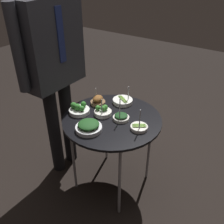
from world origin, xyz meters
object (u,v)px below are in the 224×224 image
bowl_spinach_mid_right (89,127)px  waiter_figure (52,54)px  serving_cart (112,123)px  bowl_spinach_back_right (121,117)px  bowl_broccoli_back_left (103,111)px  bowl_asparagus_front_right (123,101)px  bowl_broccoli_mid_left (79,109)px  bowl_asparagus_center (139,127)px  bowl_roast_near_rim (98,101)px

bowl_spinach_mid_right → waiter_figure: 0.58m
serving_cart → waiter_figure: waiter_figure is taller
bowl_spinach_back_right → bowl_broccoli_back_left: 0.15m
bowl_spinach_mid_right → bowl_broccoli_back_left: size_ratio=1.22×
serving_cart → bowl_asparagus_front_right: bowl_asparagus_front_right is taller
bowl_broccoli_back_left → waiter_figure: bearing=98.4°
waiter_figure → bowl_asparagus_front_right: bearing=-56.4°
serving_cart → bowl_broccoli_back_left: size_ratio=4.88×
bowl_broccoli_mid_left → waiter_figure: size_ratio=0.09×
bowl_broccoli_back_left → bowl_asparagus_center: (-0.01, -0.30, -0.01)m
waiter_figure → bowl_broccoli_mid_left: bearing=-95.0°
bowl_spinach_back_right → bowl_broccoli_mid_left: 0.32m
serving_cart → bowl_roast_near_rim: size_ratio=5.75×
bowl_broccoli_back_left → bowl_spinach_mid_right: bearing=-169.1°
bowl_broccoli_mid_left → waiter_figure: waiter_figure is taller
bowl_spinach_mid_right → bowl_roast_near_rim: bearing=27.9°
bowl_spinach_back_right → bowl_roast_near_rim: bowl_spinach_back_right is taller
bowl_spinach_back_right → waiter_figure: size_ratio=0.11×
serving_cart → bowl_broccoli_mid_left: size_ratio=4.68×
serving_cart → bowl_broccoli_back_left: bowl_broccoli_back_left is taller
bowl_spinach_back_right → bowl_broccoli_mid_left: (-0.10, 0.30, 0.01)m
bowl_asparagus_center → bowl_broccoli_back_left: bearing=88.6°
bowl_broccoli_back_left → bowl_roast_near_rim: (0.10, 0.12, 0.00)m
serving_cart → waiter_figure: (-0.06, 0.48, 0.43)m
bowl_roast_near_rim → waiter_figure: (-0.16, 0.28, 0.36)m
bowl_asparagus_front_right → serving_cart: bearing=-166.1°
bowl_spinach_mid_right → bowl_asparagus_front_right: (0.43, 0.01, -0.01)m
bowl_spinach_mid_right → bowl_spinach_back_right: 0.25m
serving_cart → bowl_asparagus_front_right: (0.22, 0.06, 0.06)m
bowl_roast_near_rim → waiter_figure: 0.48m
bowl_spinach_mid_right → bowl_asparagus_center: (0.20, -0.26, -0.01)m
bowl_broccoli_back_left → bowl_broccoli_mid_left: bearing=116.9°
bowl_spinach_back_right → bowl_broccoli_back_left: bearing=97.6°
bowl_asparagus_front_right → bowl_roast_near_rim: bearing=129.9°
waiter_figure → bowl_asparagus_center: bearing=-85.9°
bowl_asparagus_center → bowl_asparagus_front_right: bearing=50.3°
bowl_spinach_back_right → waiter_figure: (-0.08, 0.54, 0.37)m
bowl_asparagus_front_right → bowl_broccoli_back_left: bearing=173.4°
bowl_roast_near_rim → bowl_asparagus_center: bearing=-104.0°
bowl_roast_near_rim → bowl_asparagus_front_right: size_ratio=0.79×
bowl_spinach_mid_right → waiter_figure: size_ratio=0.11×
bowl_roast_near_rim → bowl_broccoli_mid_left: size_ratio=0.81×
bowl_spinach_mid_right → bowl_roast_near_rim: size_ratio=1.44×
bowl_spinach_back_right → bowl_asparagus_center: bearing=-99.5°
bowl_spinach_mid_right → bowl_spinach_back_right: bowl_spinach_back_right is taller
bowl_asparagus_front_right → bowl_asparagus_center: size_ratio=0.92×
bowl_spinach_back_right → waiter_figure: waiter_figure is taller
bowl_spinach_back_right → bowl_roast_near_rim: bearing=73.3°
bowl_broccoli_mid_left → bowl_asparagus_center: 0.47m
bowl_spinach_mid_right → bowl_asparagus_center: bowl_asparagus_center is taller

